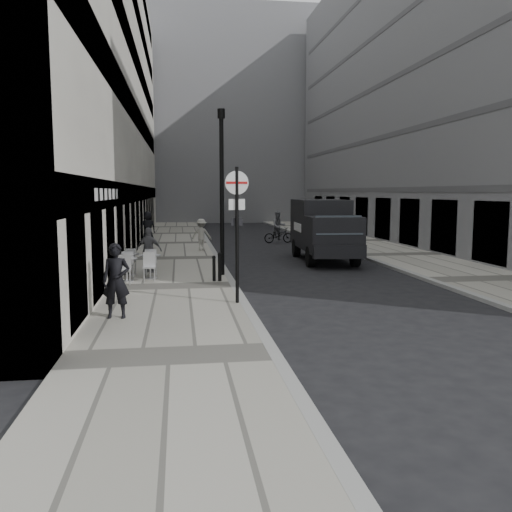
{
  "coord_description": "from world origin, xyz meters",
  "views": [
    {
      "loc": [
        -1.77,
        -7.31,
        3.17
      ],
      "look_at": [
        0.34,
        7.48,
        1.4
      ],
      "focal_mm": 38.0,
      "sensor_mm": 36.0,
      "label": 1
    }
  ],
  "objects_px": {
    "sign_post": "(237,217)",
    "lamppost": "(222,184)",
    "cyclist": "(279,231)",
    "panel_van": "(323,227)",
    "walking_man": "(116,281)"
  },
  "relations": [
    {
      "from": "sign_post",
      "to": "cyclist",
      "type": "xyz_separation_m",
      "value": [
        4.58,
        18.48,
        -1.74
      ]
    },
    {
      "from": "sign_post",
      "to": "panel_van",
      "type": "distance_m",
      "value": 10.8
    },
    {
      "from": "lamppost",
      "to": "panel_van",
      "type": "height_order",
      "value": "lamppost"
    },
    {
      "from": "panel_van",
      "to": "cyclist",
      "type": "xyz_separation_m",
      "value": [
        -0.43,
        8.95,
        -0.81
      ]
    },
    {
      "from": "walking_man",
      "to": "lamppost",
      "type": "bearing_deg",
      "value": 67.99
    },
    {
      "from": "panel_van",
      "to": "cyclist",
      "type": "distance_m",
      "value": 9.0
    },
    {
      "from": "sign_post",
      "to": "lamppost",
      "type": "relative_size",
      "value": 0.62
    },
    {
      "from": "cyclist",
      "to": "panel_van",
      "type": "bearing_deg",
      "value": -92.77
    },
    {
      "from": "panel_van",
      "to": "cyclist",
      "type": "relative_size",
      "value": 3.09
    },
    {
      "from": "sign_post",
      "to": "lamppost",
      "type": "bearing_deg",
      "value": 86.07
    },
    {
      "from": "lamppost",
      "to": "panel_van",
      "type": "distance_m",
      "value": 6.91
    },
    {
      "from": "lamppost",
      "to": "cyclist",
      "type": "xyz_separation_m",
      "value": [
        4.58,
        13.33,
        -2.69
      ]
    },
    {
      "from": "panel_van",
      "to": "walking_man",
      "type": "bearing_deg",
      "value": -123.48
    },
    {
      "from": "walking_man",
      "to": "panel_van",
      "type": "distance_m",
      "value": 13.62
    },
    {
      "from": "sign_post",
      "to": "panel_van",
      "type": "height_order",
      "value": "sign_post"
    }
  ]
}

